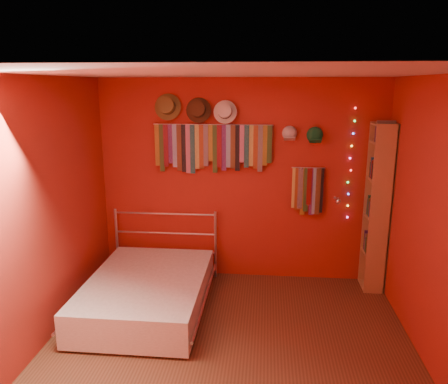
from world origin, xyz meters
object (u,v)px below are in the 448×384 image
(reading_lamp, at_px, (338,201))
(bed, at_px, (147,292))
(bookshelf, at_px, (381,207))
(tie_rack, at_px, (212,146))

(reading_lamp, height_order, bed, reading_lamp)
(bed, bearing_deg, bookshelf, 17.22)
(reading_lamp, relative_size, bookshelf, 0.14)
(tie_rack, relative_size, reading_lamp, 5.18)
(bookshelf, bearing_deg, reading_lamp, 179.78)
(tie_rack, bearing_deg, bed, -122.16)
(bookshelf, distance_m, bed, 2.85)
(reading_lamp, bearing_deg, bookshelf, -0.22)
(tie_rack, height_order, bookshelf, bookshelf)
(tie_rack, distance_m, bookshelf, 2.12)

